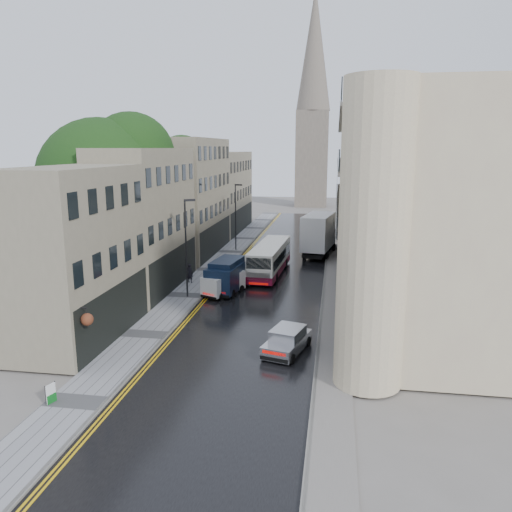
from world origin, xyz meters
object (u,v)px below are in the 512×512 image
(cream_bus, at_px, (252,265))
(lamp_post_far, at_px, (236,218))
(tree_far, at_px, (164,197))
(navy_van, at_px, (208,279))
(white_lorry, at_px, (305,237))
(lamp_post_near, at_px, (186,249))
(pedestrian, at_px, (190,273))
(tree_near, at_px, (103,203))
(white_van, at_px, (205,286))
(silver_hatchback, at_px, (265,346))
(estate_sign, at_px, (51,393))

(cream_bus, distance_m, lamp_post_far, 13.18)
(tree_far, xyz_separation_m, navy_van, (8.05, -13.43, -4.86))
(white_lorry, distance_m, lamp_post_near, 17.37)
(white_lorry, distance_m, lamp_post_far, 8.27)
(lamp_post_near, relative_size, lamp_post_far, 1.02)
(navy_van, bearing_deg, cream_bus, 69.82)
(cream_bus, bearing_deg, lamp_post_far, 110.34)
(cream_bus, distance_m, pedestrian, 5.25)
(tree_far, bearing_deg, lamp_post_far, 29.69)
(pedestrian, distance_m, lamp_post_far, 14.38)
(tree_near, distance_m, pedestrian, 8.90)
(white_lorry, relative_size, white_van, 2.27)
(navy_van, xyz_separation_m, lamp_post_far, (-1.31, 17.27, 2.35))
(tree_far, bearing_deg, silver_hatchback, -60.15)
(tree_near, relative_size, lamp_post_near, 1.89)
(white_lorry, height_order, lamp_post_far, lamp_post_far)
(tree_near, distance_m, lamp_post_near, 7.68)
(silver_hatchback, distance_m, lamp_post_near, 12.91)
(lamp_post_near, xyz_separation_m, lamp_post_far, (0.14, 18.01, -0.08))
(white_lorry, distance_m, estate_sign, 33.26)
(lamp_post_near, bearing_deg, white_van, -5.73)
(tree_near, bearing_deg, lamp_post_far, 67.32)
(white_van, distance_m, lamp_post_near, 3.23)
(tree_near, relative_size, lamp_post_far, 1.93)
(tree_far, height_order, cream_bus, tree_far)
(white_van, xyz_separation_m, lamp_post_near, (-1.30, -0.43, 2.93))
(cream_bus, xyz_separation_m, silver_hatchback, (3.35, -15.79, -0.64))
(white_lorry, bearing_deg, tree_near, -126.98)
(tree_far, bearing_deg, lamp_post_near, -65.02)
(lamp_post_near, bearing_deg, estate_sign, -118.36)
(tree_near, xyz_separation_m, white_lorry, (14.76, 14.25, -4.71))
(white_lorry, height_order, estate_sign, white_lorry)
(lamp_post_far, xyz_separation_m, estate_sign, (-1.40, -34.53, -3.15))
(tree_near, height_order, silver_hatchback, tree_near)
(cream_bus, xyz_separation_m, white_lorry, (3.86, 9.78, 0.86))
(cream_bus, relative_size, white_van, 2.67)
(tree_far, relative_size, lamp_post_far, 1.73)
(silver_hatchback, height_order, pedestrian, pedestrian)
(estate_sign, bearing_deg, silver_hatchback, 54.72)
(navy_van, relative_size, lamp_post_near, 0.72)
(cream_bus, relative_size, lamp_post_far, 1.38)
(navy_van, bearing_deg, silver_hatchback, -54.18)
(tree_far, xyz_separation_m, estate_sign, (5.34, -30.69, -5.67))
(silver_hatchback, xyz_separation_m, lamp_post_far, (-7.22, 28.16, 2.98))
(lamp_post_near, distance_m, estate_sign, 16.89)
(lamp_post_near, bearing_deg, navy_van, 2.87)
(tree_near, height_order, tree_far, tree_near)
(lamp_post_far, relative_size, estate_sign, 8.19)
(cream_bus, bearing_deg, white_van, -114.45)
(tree_far, relative_size, estate_sign, 14.21)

